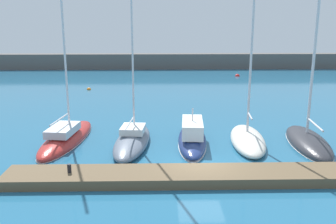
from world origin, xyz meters
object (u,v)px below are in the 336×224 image
motorboat_navy_third (192,137)px  sailboat_charcoal_fifth (308,140)px  sailboat_slate_second (132,140)px  dock_bollard (69,168)px  mooring_buoy_orange (89,90)px  mooring_buoy_red (237,76)px  sailboat_ivory_fourth (248,139)px  sailboat_red_nearest (67,137)px

motorboat_navy_third → sailboat_charcoal_fifth: 7.61m
sailboat_slate_second → dock_bollard: size_ratio=31.44×
motorboat_navy_third → mooring_buoy_orange: motorboat_navy_third is taller
sailboat_slate_second → mooring_buoy_red: (13.31, 31.13, -0.40)m
sailboat_ivory_fourth → mooring_buoy_red: 31.42m
sailboat_slate_second → sailboat_ivory_fourth: (7.60, 0.23, -0.07)m
mooring_buoy_red → sailboat_slate_second: bearing=-113.1°
motorboat_navy_third → sailboat_ivory_fourth: (3.67, -0.14, -0.10)m
motorboat_navy_third → mooring_buoy_red: bearing=-12.8°
sailboat_ivory_fourth → mooring_buoy_orange: bearing=40.8°
motorboat_navy_third → mooring_buoy_orange: 22.70m
motorboat_navy_third → dock_bollard: 8.98m
sailboat_ivory_fourth → mooring_buoy_red: sailboat_ivory_fourth is taller
dock_bollard → sailboat_red_nearest: bearing=104.8°
mooring_buoy_orange → dock_bollard: (3.79, -26.10, 0.73)m
sailboat_red_nearest → sailboat_charcoal_fifth: (16.03, -1.05, 0.01)m
sailboat_slate_second → sailboat_ivory_fourth: 7.60m
motorboat_navy_third → sailboat_ivory_fourth: sailboat_ivory_fourth is taller
mooring_buoy_orange → sailboat_slate_second: bearing=-72.3°
sailboat_red_nearest → sailboat_ivory_fourth: 12.12m
sailboat_ivory_fourth → sailboat_charcoal_fifth: 3.94m
sailboat_slate_second → mooring_buoy_red: sailboat_slate_second is taller
sailboat_slate_second → sailboat_red_nearest: bearing=83.3°
mooring_buoy_red → sailboat_ivory_fourth: bearing=-100.5°
sailboat_red_nearest → sailboat_slate_second: 4.61m
motorboat_navy_third → mooring_buoy_red: size_ratio=10.91×
sailboat_ivory_fourth → mooring_buoy_red: bearing=-4.6°
sailboat_red_nearest → dock_bollard: (1.73, -6.57, 0.44)m
mooring_buoy_orange → mooring_buoy_red: 22.53m
sailboat_red_nearest → motorboat_navy_third: sailboat_red_nearest is taller
sailboat_charcoal_fifth → sailboat_ivory_fourth: bearing=90.8°
sailboat_red_nearest → mooring_buoy_orange: 19.64m
sailboat_ivory_fourth → sailboat_charcoal_fifth: size_ratio=0.77×
sailboat_red_nearest → sailboat_slate_second: bearing=-95.3°
sailboat_red_nearest → motorboat_navy_third: 8.45m
sailboat_slate_second → sailboat_charcoal_fifth: size_ratio=0.88×
sailboat_charcoal_fifth → mooring_buoy_orange: bearing=46.8°
motorboat_navy_third → sailboat_ivory_fourth: 3.67m
dock_bollard → mooring_buoy_orange: bearing=98.3°
sailboat_ivory_fourth → mooring_buoy_red: (5.71, 30.90, -0.33)m
mooring_buoy_red → dock_bollard: bearing=-113.6°
sailboat_slate_second → dock_bollard: 6.26m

